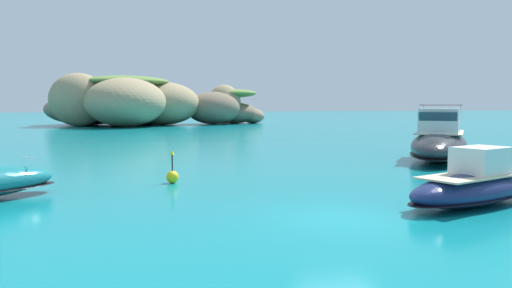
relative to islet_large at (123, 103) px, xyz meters
The scene contains 6 objects.
ground_plane 71.49m from the islet_large, 85.12° to the right, with size 400.00×400.00×0.00m, color #0F7F89.
islet_large is the anchor object (origin of this frame).
islet_small 17.11m from the islet_large, ahead, with size 16.46×14.98×6.76m.
motorboat_navy 71.29m from the islet_large, 80.67° to the right, with size 7.15×4.34×2.03m.
motorboat_charcoal 60.46m from the islet_large, 71.86° to the right, with size 9.36×10.84×3.47m.
channel_buoy 62.71m from the islet_large, 88.44° to the right, with size 0.56×0.56×1.48m.
Camera 1 is at (-6.57, -14.62, 3.58)m, focal length 36.36 mm.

